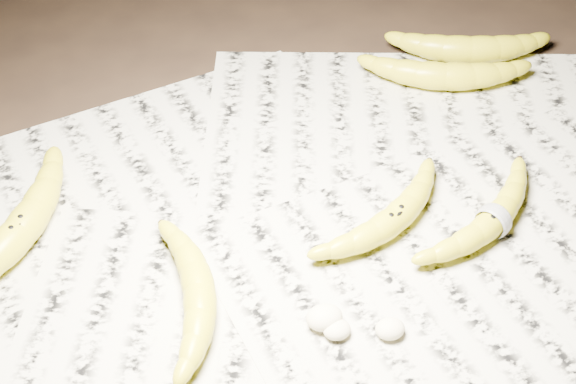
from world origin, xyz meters
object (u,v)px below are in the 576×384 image
object	(u,v)px
banana_left_a	(17,231)
banana_upper_b	(470,48)
banana_taped	(494,219)
banana_center	(394,217)
banana_upper_a	(445,74)
banana_left_b	(199,291)

from	to	relation	value
banana_left_a	banana_upper_b	distance (m)	0.66
banana_left_a	banana_taped	world-z (taller)	banana_left_a
banana_left_a	banana_taped	distance (m)	0.53
banana_center	banana_upper_a	size ratio (longest dim) A/B	0.91
banana_taped	banana_upper_a	bearing A→B (deg)	45.92
banana_left_a	banana_upper_b	xyz separation A→B (m)	(0.63, 0.19, -0.00)
banana_center	banana_taped	bearing A→B (deg)	-46.13
banana_left_a	banana_center	world-z (taller)	banana_left_a
banana_left_b	banana_center	size ratio (longest dim) A/B	0.99
banana_left_b	banana_upper_a	size ratio (longest dim) A/B	0.90
banana_upper_b	banana_left_b	bearing A→B (deg)	-127.49
banana_taped	banana_upper_b	size ratio (longest dim) A/B	0.97
banana_left_b	banana_taped	bearing A→B (deg)	-82.13
banana_left_a	banana_left_b	size ratio (longest dim) A/B	1.30
banana_left_a	banana_center	distance (m)	0.42
banana_left_b	banana_center	world-z (taller)	banana_left_b
banana_center	banana_taped	world-z (taller)	banana_center
banana_taped	banana_upper_a	xyz separation A→B (m)	(0.06, 0.27, 0.00)
banana_left_b	banana_upper_a	distance (m)	0.48
banana_left_a	banana_left_b	bearing A→B (deg)	-90.82
banana_center	banana_upper_a	world-z (taller)	banana_upper_a
banana_center	banana_upper_b	bearing A→B (deg)	21.74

